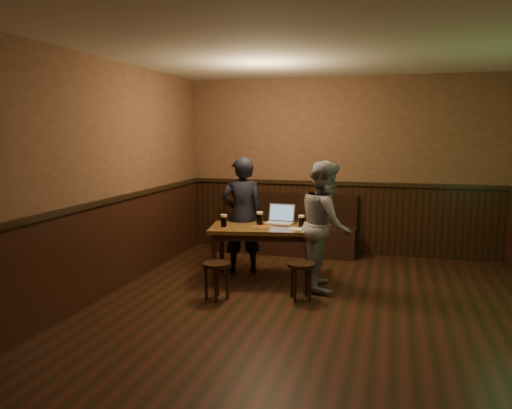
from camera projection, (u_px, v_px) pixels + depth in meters
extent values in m
cube|color=black|center=(309.00, 318.00, 5.29)|extent=(5.00, 6.00, 0.02)
cube|color=beige|center=(313.00, 43.00, 4.88)|extent=(5.00, 6.00, 0.02)
cube|color=brown|center=(341.00, 166.00, 7.95)|extent=(5.00, 0.02, 2.80)
cube|color=brown|center=(202.00, 256.00, 2.21)|extent=(5.00, 0.02, 2.80)
cube|color=brown|center=(95.00, 179.00, 5.74)|extent=(0.02, 6.00, 2.80)
cube|color=black|center=(339.00, 219.00, 8.05)|extent=(4.98, 0.04, 1.10)
cube|color=black|center=(100.00, 252.00, 5.86)|extent=(0.04, 5.98, 1.10)
cube|color=black|center=(340.00, 183.00, 7.93)|extent=(4.98, 0.06, 0.06)
cube|color=black|center=(100.00, 203.00, 5.76)|extent=(0.06, 5.98, 0.06)
cube|color=black|center=(287.00, 239.00, 8.05)|extent=(2.20, 0.50, 0.45)
cube|color=black|center=(289.00, 208.00, 8.17)|extent=(2.20, 0.10, 0.50)
cube|color=#523917|center=(263.00, 228.00, 6.52)|extent=(1.46, 1.00, 0.05)
cube|color=black|center=(263.00, 233.00, 6.53)|extent=(1.33, 0.86, 0.08)
cube|color=maroon|center=(263.00, 226.00, 6.52)|extent=(0.35, 0.35, 0.00)
cylinder|color=black|center=(214.00, 260.00, 6.32)|extent=(0.07, 0.07, 0.67)
cylinder|color=black|center=(222.00, 249.00, 6.93)|extent=(0.07, 0.07, 0.67)
cylinder|color=black|center=(308.00, 262.00, 6.22)|extent=(0.07, 0.07, 0.67)
cylinder|color=black|center=(308.00, 250.00, 6.82)|extent=(0.07, 0.07, 0.67)
cylinder|color=black|center=(217.00, 264.00, 5.79)|extent=(0.40, 0.40, 0.04)
cylinder|color=black|center=(227.00, 282.00, 5.82)|extent=(0.03, 0.03, 0.42)
cylinder|color=black|center=(218.00, 279.00, 5.95)|extent=(0.03, 0.03, 0.42)
cylinder|color=black|center=(206.00, 282.00, 5.82)|extent=(0.03, 0.03, 0.42)
cylinder|color=black|center=(216.00, 285.00, 5.70)|extent=(0.03, 0.03, 0.42)
cylinder|color=black|center=(301.00, 265.00, 5.78)|extent=(0.42, 0.42, 0.04)
cylinder|color=black|center=(310.00, 284.00, 5.74)|extent=(0.03, 0.03, 0.42)
cylinder|color=black|center=(307.00, 280.00, 5.91)|extent=(0.03, 0.03, 0.42)
cylinder|color=black|center=(292.00, 280.00, 5.88)|extent=(0.03, 0.03, 0.42)
cylinder|color=black|center=(295.00, 285.00, 5.71)|extent=(0.03, 0.03, 0.42)
cylinder|color=#AC1524|center=(224.00, 227.00, 6.46)|extent=(0.11, 0.11, 0.00)
cylinder|color=silver|center=(224.00, 227.00, 6.46)|extent=(0.09, 0.09, 0.00)
cylinder|color=black|center=(224.00, 222.00, 6.45)|extent=(0.08, 0.08, 0.13)
cylinder|color=beige|center=(224.00, 216.00, 6.43)|extent=(0.08, 0.08, 0.03)
cylinder|color=#AC1524|center=(260.00, 225.00, 6.61)|extent=(0.11, 0.11, 0.00)
cylinder|color=silver|center=(260.00, 224.00, 6.61)|extent=(0.10, 0.10, 0.00)
cylinder|color=black|center=(260.00, 219.00, 6.60)|extent=(0.08, 0.08, 0.14)
cylinder|color=beige|center=(260.00, 213.00, 6.59)|extent=(0.09, 0.09, 0.03)
cylinder|color=#AC1524|center=(301.00, 227.00, 6.46)|extent=(0.10, 0.10, 0.00)
cylinder|color=silver|center=(301.00, 227.00, 6.46)|extent=(0.09, 0.09, 0.00)
cylinder|color=black|center=(301.00, 222.00, 6.45)|extent=(0.07, 0.07, 0.12)
cylinder|color=beige|center=(301.00, 216.00, 6.44)|extent=(0.08, 0.08, 0.03)
cube|color=silver|center=(279.00, 223.00, 6.67)|extent=(0.38, 0.28, 0.02)
cube|color=#B2B2B7|center=(279.00, 223.00, 6.67)|extent=(0.34, 0.22, 0.00)
cube|color=silver|center=(282.00, 212.00, 6.77)|extent=(0.37, 0.11, 0.24)
cube|color=#5E83B0|center=(282.00, 213.00, 6.76)|extent=(0.33, 0.09, 0.20)
cube|color=silver|center=(298.00, 229.00, 6.33)|extent=(0.26, 0.22, 0.00)
imported|color=black|center=(242.00, 215.00, 6.88)|extent=(0.70, 0.60, 1.61)
imported|color=gray|center=(325.00, 225.00, 6.19)|extent=(0.74, 0.88, 1.60)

